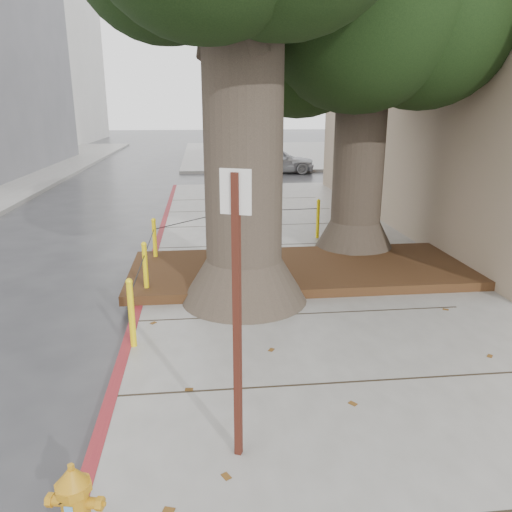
# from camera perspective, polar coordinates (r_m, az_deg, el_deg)

# --- Properties ---
(ground) EXTENTS (140.00, 140.00, 0.00)m
(ground) POSITION_cam_1_polar(r_m,az_deg,el_deg) (5.94, 4.05, -15.79)
(ground) COLOR #28282B
(ground) RESTS_ON ground
(sidewalk_far) EXTENTS (16.00, 20.00, 0.15)m
(sidewalk_far) POSITION_cam_1_polar(r_m,az_deg,el_deg) (35.74, 5.04, 11.63)
(sidewalk_far) COLOR slate
(sidewalk_far) RESTS_ON ground
(curb_red) EXTENTS (0.14, 26.00, 0.16)m
(curb_red) POSITION_cam_1_polar(r_m,az_deg,el_deg) (8.11, -13.33, -6.32)
(curb_red) COLOR maroon
(curb_red) RESTS_ON ground
(planter_bed) EXTENTS (6.40, 2.60, 0.16)m
(planter_bed) POSITION_cam_1_polar(r_m,az_deg,el_deg) (9.48, 5.27, -1.53)
(planter_bed) COLOR black
(planter_bed) RESTS_ON sidewalk_main
(building_far_white) EXTENTS (12.00, 18.00, 15.00)m
(building_far_white) POSITION_cam_1_polar(r_m,az_deg,el_deg) (52.61, -25.66, 19.86)
(building_far_white) COLOR silver
(building_far_white) RESTS_ON ground
(building_side_white) EXTENTS (10.00, 10.00, 9.00)m
(building_side_white) POSITION_cam_1_polar(r_m,az_deg,el_deg) (35.28, 23.57, 17.51)
(building_side_white) COLOR silver
(building_side_white) RESTS_ON ground
(building_side_grey) EXTENTS (12.00, 14.00, 12.00)m
(building_side_grey) POSITION_cam_1_polar(r_m,az_deg,el_deg) (43.56, 27.04, 18.68)
(building_side_grey) COLOR slate
(building_side_grey) RESTS_ON ground
(tree_far) EXTENTS (4.50, 3.80, 7.17)m
(tree_far) POSITION_cam_1_polar(r_m,az_deg,el_deg) (11.01, 14.26, 25.82)
(tree_far) COLOR #4C3F33
(tree_far) RESTS_ON sidewalk_main
(bollard_ring) EXTENTS (3.79, 5.39, 0.95)m
(bollard_ring) POSITION_cam_1_polar(r_m,az_deg,el_deg) (9.63, -5.59, 1.44)
(bollard_ring) COLOR yellow
(bollard_ring) RESTS_ON sidewalk_main
(fire_hydrant) EXTENTS (0.36, 0.34, 0.68)m
(fire_hydrant) POSITION_cam_1_polar(r_m,az_deg,el_deg) (4.13, -19.94, -25.35)
(fire_hydrant) COLOR #C58414
(fire_hydrant) RESTS_ON sidewalk_main
(signpost) EXTENTS (0.24, 0.12, 2.58)m
(signpost) POSITION_cam_1_polar(r_m,az_deg,el_deg) (4.16, -2.19, -5.56)
(signpost) COLOR #471911
(signpost) RESTS_ON sidewalk_main
(car_silver) EXTENTS (3.87, 1.63, 1.31)m
(car_silver) POSITION_cam_1_polar(r_m,az_deg,el_deg) (25.26, 2.22, 10.92)
(car_silver) COLOR #A6A7AB
(car_silver) RESTS_ON ground
(car_red) EXTENTS (3.90, 1.42, 1.28)m
(car_red) POSITION_cam_1_polar(r_m,az_deg,el_deg) (25.61, 23.25, 9.65)
(car_red) COLOR #9C170E
(car_red) RESTS_ON ground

